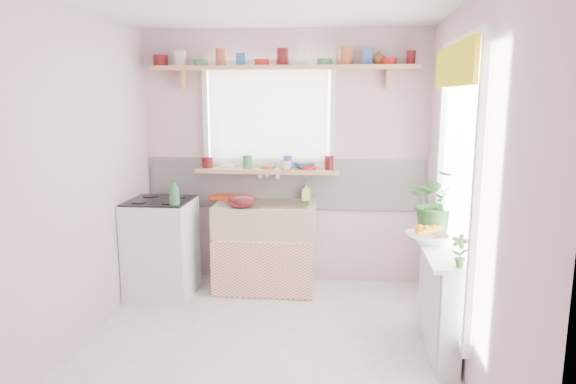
# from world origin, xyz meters

# --- Properties ---
(room) EXTENTS (3.20, 3.20, 3.20)m
(room) POSITION_xyz_m (0.66, 0.86, 1.37)
(room) COLOR white
(room) RESTS_ON ground
(sink_unit) EXTENTS (0.95, 0.65, 1.11)m
(sink_unit) POSITION_xyz_m (-0.15, 1.29, 0.43)
(sink_unit) COLOR white
(sink_unit) RESTS_ON ground
(cooker) EXTENTS (0.58, 0.58, 0.93)m
(cooker) POSITION_xyz_m (-1.10, 1.05, 0.46)
(cooker) COLOR white
(cooker) RESTS_ON ground
(radiator_ledge) EXTENTS (0.22, 0.95, 0.78)m
(radiator_ledge) POSITION_xyz_m (1.30, 0.20, 0.40)
(radiator_ledge) COLOR white
(radiator_ledge) RESTS_ON ground
(windowsill) EXTENTS (1.40, 0.22, 0.04)m
(windowsill) POSITION_xyz_m (-0.15, 1.48, 1.14)
(windowsill) COLOR tan
(windowsill) RESTS_ON room
(pine_shelf) EXTENTS (2.52, 0.24, 0.04)m
(pine_shelf) POSITION_xyz_m (0.00, 1.47, 2.12)
(pine_shelf) COLOR tan
(pine_shelf) RESTS_ON room
(shelf_crockery) EXTENTS (2.47, 0.11, 0.12)m
(shelf_crockery) POSITION_xyz_m (-0.02, 1.47, 2.19)
(shelf_crockery) COLOR #590F14
(shelf_crockery) RESTS_ON pine_shelf
(sill_crockery) EXTENTS (1.35, 0.11, 0.12)m
(sill_crockery) POSITION_xyz_m (-0.17, 1.48, 1.22)
(sill_crockery) COLOR #590F14
(sill_crockery) RESTS_ON windowsill
(dish_tray) EXTENTS (0.40, 0.33, 0.04)m
(dish_tray) POSITION_xyz_m (-0.53, 1.50, 0.87)
(dish_tray) COLOR red
(dish_tray) RESTS_ON sink_unit
(colander) EXTENTS (0.27, 0.27, 0.12)m
(colander) POSITION_xyz_m (-0.33, 1.10, 0.91)
(colander) COLOR #510D15
(colander) RESTS_ON sink_unit
(jade_plant) EXTENTS (0.49, 0.43, 0.54)m
(jade_plant) POSITION_xyz_m (1.33, 0.60, 1.04)
(jade_plant) COLOR #295923
(jade_plant) RESTS_ON radiator_ledge
(fruit_bowl) EXTENTS (0.36, 0.36, 0.08)m
(fruit_bowl) POSITION_xyz_m (1.21, 0.34, 0.81)
(fruit_bowl) COLOR silver
(fruit_bowl) RESTS_ON radiator_ledge
(herb_pot) EXTENTS (0.14, 0.11, 0.22)m
(herb_pot) POSITION_xyz_m (1.33, -0.20, 0.88)
(herb_pot) COLOR #376C2B
(herb_pot) RESTS_ON radiator_ledge
(soap_bottle_sink) EXTENTS (0.09, 0.09, 0.18)m
(soap_bottle_sink) POSITION_xyz_m (0.22, 1.50, 0.94)
(soap_bottle_sink) COLOR #C9DA61
(soap_bottle_sink) RESTS_ON sink_unit
(sill_cup) EXTENTS (0.15, 0.15, 0.09)m
(sill_cup) POSITION_xyz_m (0.03, 1.42, 1.20)
(sill_cup) COLOR beige
(sill_cup) RESTS_ON windowsill
(sill_bowl) EXTENTS (0.26, 0.26, 0.07)m
(sill_bowl) POSITION_xyz_m (0.20, 1.54, 1.19)
(sill_bowl) COLOR #2F619A
(sill_bowl) RESTS_ON windowsill
(shelf_vase) EXTENTS (0.17, 0.17, 0.14)m
(shelf_vase) POSITION_xyz_m (0.90, 1.53, 2.21)
(shelf_vase) COLOR #A26132
(shelf_vase) RESTS_ON pine_shelf
(cooker_bottle) EXTENTS (0.11, 0.11, 0.24)m
(cooker_bottle) POSITION_xyz_m (-0.88, 0.83, 1.03)
(cooker_bottle) COLOR #387143
(cooker_bottle) RESTS_ON cooker
(fruit) EXTENTS (0.20, 0.14, 0.10)m
(fruit) POSITION_xyz_m (1.22, 0.35, 0.87)
(fruit) COLOR orange
(fruit) RESTS_ON fruit_bowl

